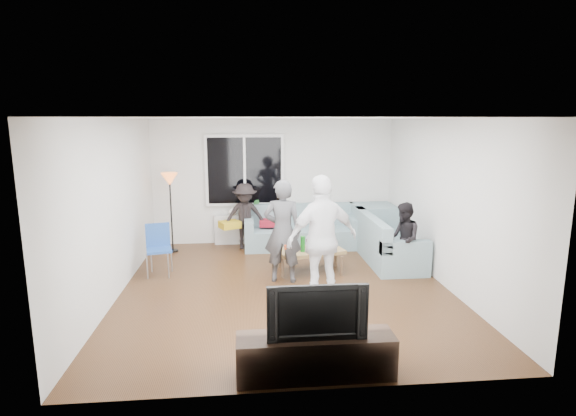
{
  "coord_description": "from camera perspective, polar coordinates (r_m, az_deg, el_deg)",
  "views": [
    {
      "loc": [
        -0.6,
        -6.68,
        2.58
      ],
      "look_at": [
        0.1,
        0.6,
        1.15
      ],
      "focal_mm": 28.28,
      "sensor_mm": 36.0,
      "label": 1
    }
  ],
  "objects": [
    {
      "name": "window_frame",
      "position": [
        9.43,
        -5.47,
        4.73
      ],
      "size": [
        1.62,
        0.06,
        1.47
      ],
      "primitive_type": "cube",
      "color": "white",
      "rests_on": "wall_back"
    },
    {
      "name": "side_chair",
      "position": [
        7.9,
        -15.91,
        -5.16
      ],
      "size": [
        0.48,
        0.48,
        0.86
      ],
      "primitive_type": null,
      "rotation": [
        0.0,
        0.0,
        0.23
      ],
      "color": "#244D9D",
      "rests_on": "floor"
    },
    {
      "name": "wall_left",
      "position": [
        7.07,
        -21.15,
        -0.12
      ],
      "size": [
        0.04,
        5.5,
        2.6
      ],
      "primitive_type": "cube",
      "color": "silver",
      "rests_on": "ground"
    },
    {
      "name": "floor_lamp",
      "position": [
        9.17,
        -14.47,
        -0.62
      ],
      "size": [
        0.32,
        0.32,
        1.56
      ],
      "primitive_type": null,
      "color": "orange",
      "rests_on": "floor"
    },
    {
      "name": "radiator",
      "position": [
        9.6,
        -5.33,
        -2.67
      ],
      "size": [
        1.3,
        0.12,
        0.62
      ],
      "primitive_type": "cube",
      "color": "silver",
      "rests_on": "floor"
    },
    {
      "name": "vase",
      "position": [
        9.49,
        -7.0,
        -0.38
      ],
      "size": [
        0.2,
        0.2,
        0.18
      ],
      "primitive_type": "imported",
      "rotation": [
        0.0,
        0.0,
        0.16
      ],
      "color": "white",
      "rests_on": "radiator"
    },
    {
      "name": "sofa_corner",
      "position": [
        9.58,
        10.64,
        -2.15
      ],
      "size": [
        0.85,
        0.85,
        0.85
      ],
      "primitive_type": "cube",
      "color": "gray",
      "rests_on": "floor"
    },
    {
      "name": "bottle_c",
      "position": [
        7.86,
        2.88,
        -4.21
      ],
      "size": [
        0.07,
        0.07,
        0.22
      ],
      "primitive_type": "cylinder",
      "color": "#32180B",
      "rests_on": "coffee_table"
    },
    {
      "name": "spectator_right",
      "position": [
        7.81,
        14.33,
        -3.83
      ],
      "size": [
        0.53,
        0.65,
        1.24
      ],
      "primitive_type": "imported",
      "rotation": [
        0.0,
        0.0,
        -1.68
      ],
      "color": "black",
      "rests_on": "floor"
    },
    {
      "name": "window_mullion",
      "position": [
        9.38,
        -5.47,
        4.7
      ],
      "size": [
        0.05,
        0.03,
        1.35
      ],
      "primitive_type": "cube",
      "color": "white",
      "rests_on": "window_frame"
    },
    {
      "name": "spectator_back",
      "position": [
        9.18,
        -5.42,
        -1.03
      ],
      "size": [
        0.89,
        0.54,
        1.33
      ],
      "primitive_type": "imported",
      "rotation": [
        0.0,
        0.0,
        0.06
      ],
      "color": "black",
      "rests_on": "floor"
    },
    {
      "name": "window_glass",
      "position": [
        9.39,
        -5.47,
        4.7
      ],
      "size": [
        1.5,
        0.02,
        1.35
      ],
      "primitive_type": "cube",
      "color": "black",
      "rests_on": "window_frame"
    },
    {
      "name": "ceiling",
      "position": [
        6.71,
        -0.37,
        11.4
      ],
      "size": [
        5.0,
        5.5,
        0.04
      ],
      "primitive_type": "cube",
      "color": "white",
      "rests_on": "ground"
    },
    {
      "name": "pitcher",
      "position": [
        7.79,
        2.93,
        -4.55
      ],
      "size": [
        0.17,
        0.17,
        0.17
      ],
      "primitive_type": "cylinder",
      "color": "maroon",
      "rests_on": "coffee_table"
    },
    {
      "name": "wall_front",
      "position": [
        4.16,
        3.07,
        -6.85
      ],
      "size": [
        5.0,
        0.04,
        2.6
      ],
      "primitive_type": "cube",
      "color": "silver",
      "rests_on": "ground"
    },
    {
      "name": "potted_plant",
      "position": [
        9.48,
        -4.16,
        0.11
      ],
      "size": [
        0.19,
        0.16,
        0.33
      ],
      "primitive_type": "imported",
      "rotation": [
        0.0,
        0.0,
        0.05
      ],
      "color": "#2A6A2D",
      "rests_on": "radiator"
    },
    {
      "name": "cushion_yellow",
      "position": [
        9.17,
        -7.34,
        -2.08
      ],
      "size": [
        0.48,
        0.45,
        0.14
      ],
      "primitive_type": "cube",
      "rotation": [
        0.0,
        0.0,
        0.44
      ],
      "color": "gold",
      "rests_on": "sofa_back_section"
    },
    {
      "name": "sofa_right_section",
      "position": [
        8.58,
        12.5,
        -3.75
      ],
      "size": [
        2.0,
        0.85,
        0.85
      ],
      "primitive_type": null,
      "rotation": [
        0.0,
        0.0,
        1.57
      ],
      "color": "gray",
      "rests_on": "floor"
    },
    {
      "name": "player_left",
      "position": [
        7.22,
        -0.67,
        -2.94
      ],
      "size": [
        0.67,
        0.51,
        1.67
      ],
      "primitive_type": "imported",
      "rotation": [
        0.0,
        0.0,
        2.95
      ],
      "color": "#444549",
      "rests_on": "floor"
    },
    {
      "name": "coffee_table",
      "position": [
        7.85,
        2.79,
        -6.61
      ],
      "size": [
        1.22,
        0.86,
        0.4
      ],
      "primitive_type": "cube",
      "rotation": [
        0.0,
        0.0,
        0.26
      ],
      "color": "tan",
      "rests_on": "floor"
    },
    {
      "name": "player_right",
      "position": [
        6.43,
        4.36,
        -3.95
      ],
      "size": [
        1.16,
        0.75,
        1.84
      ],
      "primitive_type": "imported",
      "rotation": [
        0.0,
        0.0,
        3.45
      ],
      "color": "white",
      "rests_on": "floor"
    },
    {
      "name": "bottle_a",
      "position": [
        7.79,
        0.73,
        -4.32
      ],
      "size": [
        0.07,
        0.07,
        0.23
      ],
      "primitive_type": "cylinder",
      "color": "#C9830B",
      "rests_on": "coffee_table"
    },
    {
      "name": "floor",
      "position": [
        7.19,
        -0.34,
        -10.12
      ],
      "size": [
        5.0,
        5.5,
        0.04
      ],
      "primitive_type": "cube",
      "color": "#56351C",
      "rests_on": "ground"
    },
    {
      "name": "wall_back",
      "position": [
        9.56,
        -1.84,
        3.35
      ],
      "size": [
        5.0,
        0.04,
        2.6
      ],
      "primitive_type": "cube",
      "color": "silver",
      "rests_on": "ground"
    },
    {
      "name": "bottle_b",
      "position": [
        7.62,
        1.86,
        -4.53
      ],
      "size": [
        0.08,
        0.08,
        0.27
      ],
      "primitive_type": "cylinder",
      "color": "#167B1F",
      "rests_on": "coffee_table"
    },
    {
      "name": "sofa_back_section",
      "position": [
        9.28,
        1.64,
        -2.38
      ],
      "size": [
        2.3,
        0.85,
        0.85
      ],
      "primitive_type": null,
      "color": "gray",
      "rests_on": "floor"
    },
    {
      "name": "wall_right",
      "position": [
        7.48,
        19.24,
        0.59
      ],
      "size": [
        0.04,
        5.5,
        2.6
      ],
      "primitive_type": "cube",
      "color": "silver",
      "rests_on": "ground"
    },
    {
      "name": "television",
      "position": [
        4.62,
        3.55,
        -12.56
      ],
      "size": [
        1.0,
        0.13,
        0.57
      ],
      "primitive_type": "imported",
      "color": "black",
      "rests_on": "tv_console"
    },
    {
      "name": "cushion_red",
      "position": [
        9.26,
        -2.47,
        -1.88
      ],
      "size": [
        0.38,
        0.32,
        0.13
      ],
      "primitive_type": "cube",
      "rotation": [
        0.0,
        0.0,
        -0.06
      ],
      "color": "maroon",
      "rests_on": "sofa_back_section"
    },
    {
      "name": "tv_console",
      "position": [
        4.85,
        3.48,
        -18.06
      ],
      "size": [
        1.6,
        0.4,
        0.44
      ],
      "primitive_type": "cube",
      "color": "#2E2117",
      "rests_on": "floor"
    },
    {
      "name": "bottle_d",
      "position": [
        7.69,
        4.55,
        -4.38
      ],
      "size": [
        0.07,
        0.07,
        0.27
      ],
      "primitive_type": "cylinder",
      "color": "#E54C14",
      "rests_on": "coffee_table"
    }
  ]
}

